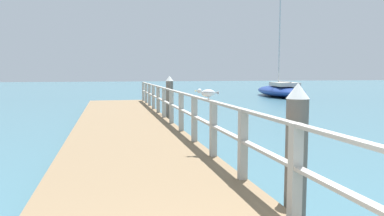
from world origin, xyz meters
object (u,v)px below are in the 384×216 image
object	(u,v)px
dock_piling_near	(296,154)
dock_piling_far	(170,99)
seagull_foreground	(208,93)
boat_1	(280,91)

from	to	relation	value
dock_piling_near	dock_piling_far	distance (m)	9.87
dock_piling_near	seagull_foreground	xyz separation A→B (m)	(-0.39, 2.86, 0.63)
dock_piling_far	seagull_foreground	world-z (taller)	dock_piling_far
dock_piling_near	seagull_foreground	bearing A→B (deg)	97.73
dock_piling_far	boat_1	distance (m)	17.59
dock_piling_near	seagull_foreground	size ratio (longest dim) A/B	3.87
dock_piling_far	boat_1	world-z (taller)	boat_1
dock_piling_near	dock_piling_far	size ratio (longest dim) A/B	1.00
seagull_foreground	boat_1	world-z (taller)	boat_1
dock_piling_far	boat_1	bearing A→B (deg)	49.98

